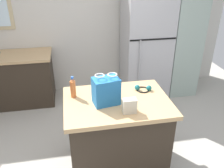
% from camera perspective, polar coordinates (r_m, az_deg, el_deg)
% --- Properties ---
extents(back_wall, '(5.44, 0.13, 2.52)m').
position_cam_1_polar(back_wall, '(4.48, -7.30, 14.03)').
color(back_wall, silver).
rests_on(back_wall, ground).
extents(kitchen_island, '(1.15, 0.84, 0.92)m').
position_cam_1_polar(kitchen_island, '(2.87, 1.13, -11.75)').
color(kitchen_island, '#33281E').
rests_on(kitchen_island, ground).
extents(refrigerator, '(0.80, 0.75, 1.85)m').
position_cam_1_polar(refrigerator, '(4.36, 8.03, 9.01)').
color(refrigerator, '#B7B7BC').
rests_on(refrigerator, ground).
extents(tall_cabinet, '(0.53, 0.67, 2.14)m').
position_cam_1_polar(tall_cabinet, '(4.58, 16.44, 10.91)').
color(tall_cabinet, '#9EB2A8').
rests_on(tall_cabinet, ground).
extents(sink_counter, '(1.60, 0.67, 1.08)m').
position_cam_1_polar(sink_counter, '(4.50, -24.01, 0.94)').
color(sink_counter, '#33281E').
rests_on(sink_counter, ground).
extents(shopping_bag, '(0.29, 0.23, 0.33)m').
position_cam_1_polar(shopping_bag, '(2.49, -1.44, -1.63)').
color(shopping_bag, '#236BAD').
rests_on(shopping_bag, kitchen_island).
extents(small_box, '(0.14, 0.08, 0.15)m').
position_cam_1_polar(small_box, '(2.37, 4.19, -5.24)').
color(small_box, beige).
rests_on(small_box, kitchen_island).
extents(bottle, '(0.06, 0.06, 0.25)m').
position_cam_1_polar(bottle, '(2.65, -9.30, -0.92)').
color(bottle, '#C66633').
rests_on(bottle, kitchen_island).
extents(ear_defenders, '(0.19, 0.19, 0.06)m').
position_cam_1_polar(ear_defenders, '(2.82, 7.41, -1.06)').
color(ear_defenders, black).
rests_on(ear_defenders, kitchen_island).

